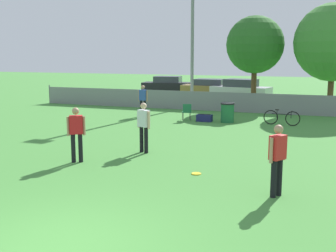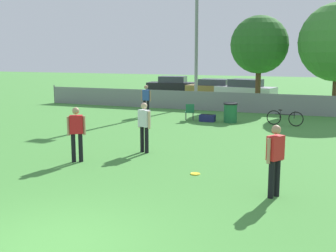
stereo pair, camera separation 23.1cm
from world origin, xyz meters
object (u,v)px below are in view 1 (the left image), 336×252
(tree_far_right, at_px, (334,42))
(folding_chair_sideline, at_px, (187,111))
(player_defender_red, at_px, (76,131))
(gear_bag_sideline, at_px, (204,118))
(parked_car_tan, at_px, (210,88))
(light_pole, at_px, (193,12))
(parked_car_dark, at_px, (168,85))
(player_thrower_red, at_px, (277,156))
(player_receiver_white, at_px, (144,124))
(frisbee_disc, at_px, (196,174))
(spectator_in_blue, at_px, (143,99))
(bicycle_sideline, at_px, (282,118))
(trash_bin, at_px, (227,112))
(tree_near_pole, at_px, (255,45))
(parked_car_silver, at_px, (241,89))

(tree_far_right, xyz_separation_m, folding_chair_sideline, (-6.57, -5.83, -3.40))
(player_defender_red, distance_m, gear_bag_sideline, 9.14)
(tree_far_right, distance_m, parked_car_tan, 11.47)
(light_pole, distance_m, parked_car_dark, 10.86)
(player_thrower_red, bearing_deg, player_defender_red, 110.20)
(player_receiver_white, xyz_separation_m, frisbee_disc, (2.37, -1.84, -0.94))
(light_pole, relative_size, tree_far_right, 1.65)
(player_receiver_white, distance_m, gear_bag_sideline, 7.17)
(player_thrower_red, bearing_deg, spectator_in_blue, 67.54)
(spectator_in_blue, bearing_deg, player_defender_red, 96.77)
(bicycle_sideline, bearing_deg, trash_bin, -173.23)
(player_thrower_red, distance_m, trash_bin, 10.76)
(tree_near_pole, xyz_separation_m, parked_car_silver, (-1.77, 5.08, -3.10))
(folding_chair_sideline, distance_m, parked_car_tan, 12.66)
(player_thrower_red, relative_size, bicycle_sideline, 1.00)
(player_defender_red, distance_m, parked_car_dark, 23.66)
(gear_bag_sideline, bearing_deg, frisbee_disc, -75.41)
(tree_near_pole, height_order, gear_bag_sideline, tree_near_pole)
(tree_near_pole, height_order, folding_chair_sideline, tree_near_pole)
(spectator_in_blue, relative_size, gear_bag_sideline, 2.21)
(player_defender_red, height_order, bicycle_sideline, player_defender_red)
(light_pole, xyz_separation_m, player_thrower_red, (6.98, -15.65, -4.81))
(parked_car_tan, bearing_deg, player_thrower_red, -68.81)
(light_pole, xyz_separation_m, parked_car_silver, (1.95, 5.78, -5.08))
(tree_near_pole, distance_m, player_defender_red, 15.79)
(tree_near_pole, height_order, parked_car_dark, tree_near_pole)
(tree_near_pole, xyz_separation_m, player_defender_red, (-2.69, -15.30, -2.83))
(player_defender_red, xyz_separation_m, trash_bin, (2.49, 9.12, -0.48))
(tree_far_right, relative_size, player_receiver_white, 3.65)
(parked_car_silver, bearing_deg, spectator_in_blue, -94.45)
(folding_chair_sideline, bearing_deg, parked_car_tan, -105.34)
(parked_car_silver, bearing_deg, parked_car_tan, 169.69)
(player_thrower_red, bearing_deg, parked_car_tan, 49.11)
(player_receiver_white, distance_m, player_thrower_red, 5.45)
(light_pole, height_order, frisbee_disc, light_pole)
(bicycle_sideline, relative_size, gear_bag_sideline, 2.26)
(player_thrower_red, distance_m, spectator_in_blue, 13.30)
(trash_bin, distance_m, gear_bag_sideline, 1.15)
(player_receiver_white, height_order, bicycle_sideline, player_receiver_white)
(bicycle_sideline, height_order, gear_bag_sideline, bicycle_sideline)
(parked_car_dark, distance_m, parked_car_silver, 7.20)
(light_pole, height_order, parked_car_dark, light_pole)
(player_receiver_white, bearing_deg, tree_far_right, 87.04)
(parked_car_tan, bearing_deg, light_pole, -81.85)
(tree_near_pole, xyz_separation_m, parked_car_dark, (-8.51, 7.62, -3.09))
(folding_chair_sideline, relative_size, parked_car_dark, 0.19)
(light_pole, distance_m, tree_far_right, 8.32)
(player_receiver_white, bearing_deg, tree_near_pole, 105.21)
(player_defender_red, bearing_deg, trash_bin, 41.33)
(light_pole, distance_m, bicycle_sideline, 9.77)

